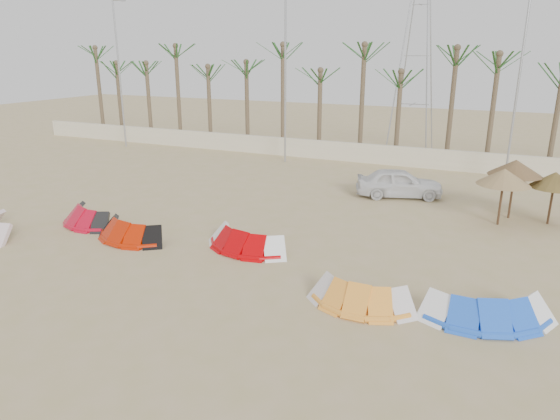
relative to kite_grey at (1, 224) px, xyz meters
The scene contains 17 objects.
ground 11.13m from the kite_grey, 10.21° to the right, with size 120.00×120.00×0.00m, color tan.
boundary_wall 22.83m from the kite_grey, 61.34° to the left, with size 60.00×0.30×1.30m, color beige.
palm_line 25.19m from the kite_grey, 61.66° to the left, with size 52.00×4.00×7.70m.
lamp_a 20.86m from the kite_grey, 116.57° to the left, with size 1.25×0.14×11.00m.
lamp_b 19.46m from the kite_grey, 74.55° to the left, with size 1.25×0.14×11.00m.
lamp_c 26.72m from the kite_grey, 43.52° to the left, with size 1.25×0.14×11.00m.
pylon 28.64m from the kite_grey, 65.35° to the left, with size 3.00×3.00×14.00m, color #A5A8AD, non-canonical shape.
kite_grey is the anchor object (origin of this frame).
kite_red_left 3.51m from the kite_grey, 46.23° to the left, with size 3.37×2.29×0.90m.
kite_red_mid 5.72m from the kite_grey, 19.11° to the left, with size 3.47×1.91×0.90m.
kite_red_right 10.56m from the kite_grey, 15.89° to the left, with size 3.71×2.09×0.90m.
kite_orange 15.41m from the kite_grey, ahead, with size 3.14×1.56×0.90m.
kite_blue 18.87m from the kite_grey, ahead, with size 3.96×2.58×0.90m.
parasol_left 22.28m from the kite_grey, 29.81° to the left, with size 2.32×2.32×2.71m.
parasol_mid 21.31m from the kite_grey, 27.49° to the left, with size 2.24×2.24×2.52m.
parasol_right 23.56m from the kite_grey, 27.49° to the left, with size 2.02×2.02×2.35m.
car 18.68m from the kite_grey, 41.75° to the left, with size 1.77×4.40×1.50m, color silver.
Camera 1 is at (7.78, -11.05, 7.24)m, focal length 32.00 mm.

